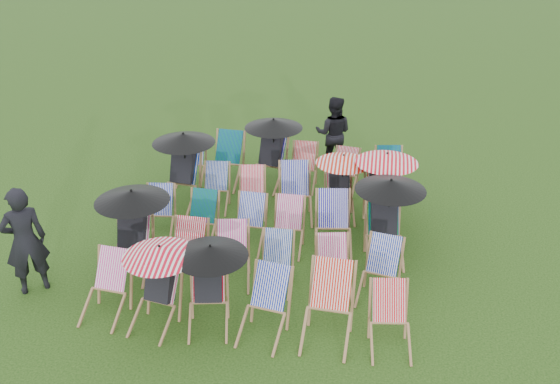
% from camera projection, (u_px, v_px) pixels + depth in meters
% --- Properties ---
extents(ground, '(100.00, 100.00, 0.00)m').
position_uv_depth(ground, '(267.00, 247.00, 10.82)').
color(ground, black).
rests_on(ground, ground).
extents(deckchair_0, '(0.68, 0.89, 0.90)m').
position_uv_depth(deckchair_0, '(105.00, 288.00, 8.98)').
color(deckchair_0, '#936B45').
rests_on(deckchair_0, ground).
extents(deckchair_1, '(1.05, 1.12, 1.24)m').
position_uv_depth(deckchair_1, '(157.00, 285.00, 8.70)').
color(deckchair_1, '#936B45').
rests_on(deckchair_1, ground).
extents(deckchair_2, '(1.05, 1.14, 1.25)m').
position_uv_depth(deckchair_2, '(209.00, 285.00, 8.69)').
color(deckchair_2, '#936B45').
rests_on(deckchair_2, ground).
extents(deckchair_3, '(0.75, 0.94, 0.93)m').
position_uv_depth(deckchair_3, '(264.00, 307.00, 8.57)').
color(deckchair_3, '#936B45').
rests_on(deckchair_3, ground).
extents(deckchair_4, '(0.73, 0.98, 1.02)m').
position_uv_depth(deckchair_4, '(328.00, 308.00, 8.48)').
color(deckchair_4, '#936B45').
rests_on(deckchair_4, ground).
extents(deckchair_5, '(0.67, 0.86, 0.86)m').
position_uv_depth(deckchair_5, '(391.00, 321.00, 8.35)').
color(deckchair_5, '#936B45').
rests_on(deckchair_5, ground).
extents(deckchair_6, '(1.18, 1.24, 1.40)m').
position_uv_depth(deckchair_6, '(131.00, 231.00, 9.87)').
color(deckchair_6, '#936B45').
rests_on(deckchair_6, ground).
extents(deckchair_7, '(0.63, 0.87, 0.92)m').
position_uv_depth(deckchair_7, '(186.00, 255.00, 9.75)').
color(deckchair_7, '#936B45').
rests_on(deckchair_7, ground).
extents(deckchair_8, '(0.72, 0.91, 0.89)m').
position_uv_depth(deckchair_8, '(232.00, 256.00, 9.74)').
color(deckchair_8, '#936B45').
rests_on(deckchair_8, ground).
extents(deckchair_9, '(0.56, 0.77, 0.82)m').
position_uv_depth(deckchair_9, '(276.00, 263.00, 9.62)').
color(deckchair_9, '#936B45').
rests_on(deckchair_9, ground).
extents(deckchair_10, '(0.71, 0.88, 0.85)m').
position_uv_depth(deckchair_10, '(334.00, 269.00, 9.45)').
color(deckchair_10, '#936B45').
rests_on(deckchair_10, ground).
extents(deckchair_11, '(0.73, 0.91, 0.89)m').
position_uv_depth(deckchair_11, '(380.00, 272.00, 9.35)').
color(deckchair_11, '#936B45').
rests_on(deckchair_11, ground).
extents(deckchair_12, '(0.64, 0.83, 0.84)m').
position_uv_depth(deckchair_12, '(158.00, 213.00, 11.01)').
color(deckchair_12, '#936B45').
rests_on(deckchair_12, ground).
extents(deckchair_13, '(0.61, 0.82, 0.86)m').
position_uv_depth(deckchair_13, '(200.00, 220.00, 10.78)').
color(deckchair_13, '#936B45').
rests_on(deckchair_13, ground).
extents(deckchair_14, '(0.59, 0.81, 0.85)m').
position_uv_depth(deckchair_14, '(248.00, 224.00, 10.67)').
color(deckchair_14, '#936B45').
rests_on(deckchair_14, ground).
extents(deckchair_15, '(0.57, 0.79, 0.86)m').
position_uv_depth(deckchair_15, '(287.00, 227.00, 10.59)').
color(deckchair_15, '#936B45').
rests_on(deckchair_15, ground).
extents(deckchair_16, '(0.77, 0.98, 0.98)m').
position_uv_depth(deckchair_16, '(334.00, 226.00, 10.50)').
color(deckchair_16, '#936B45').
rests_on(deckchair_16, ground).
extents(deckchair_17, '(1.16, 1.25, 1.38)m').
position_uv_depth(deckchair_17, '(386.00, 218.00, 10.24)').
color(deckchair_17, '#936B45').
rests_on(deckchair_17, ground).
extents(deckchair_18, '(1.20, 1.26, 1.42)m').
position_uv_depth(deckchair_18, '(181.00, 168.00, 11.94)').
color(deckchair_18, '#936B45').
rests_on(deckchair_18, ground).
extents(deckchair_19, '(0.60, 0.79, 0.82)m').
position_uv_depth(deckchair_19, '(215.00, 188.00, 11.92)').
color(deckchair_19, '#936B45').
rests_on(deckchair_19, ground).
extents(deckchair_20, '(0.66, 0.84, 0.83)m').
position_uv_depth(deckchair_20, '(252.00, 193.00, 11.75)').
color(deckchair_20, '#936B45').
rests_on(deckchair_20, ground).
extents(deckchair_21, '(0.80, 1.00, 0.98)m').
position_uv_depth(deckchair_21, '(295.00, 193.00, 11.55)').
color(deckchair_21, '#936B45').
rests_on(deckchair_21, ground).
extents(deckchair_22, '(1.02, 1.10, 1.20)m').
position_uv_depth(deckchair_22, '(341.00, 186.00, 11.52)').
color(deckchair_22, '#936B45').
rests_on(deckchair_22, ground).
extents(deckchair_23, '(1.13, 1.22, 1.34)m').
position_uv_depth(deckchair_23, '(383.00, 188.00, 11.27)').
color(deckchair_23, '#936B45').
rests_on(deckchair_23, ground).
extents(deckchair_24, '(0.61, 0.82, 0.86)m').
position_uv_depth(deckchair_24, '(191.00, 162.00, 12.95)').
color(deckchair_24, '#936B45').
rests_on(deckchair_24, ground).
extents(deckchair_25, '(0.74, 0.98, 1.02)m').
position_uv_depth(deckchair_25, '(225.00, 160.00, 12.83)').
color(deckchair_25, '#936B45').
rests_on(deckchair_25, ground).
extents(deckchair_26, '(1.18, 1.26, 1.40)m').
position_uv_depth(deckchair_26, '(270.00, 151.00, 12.69)').
color(deckchair_26, '#936B45').
rests_on(deckchair_26, ground).
extents(deckchair_27, '(0.59, 0.81, 0.86)m').
position_uv_depth(deckchair_27, '(303.00, 168.00, 12.71)').
color(deckchair_27, '#936B45').
rests_on(deckchair_27, ground).
extents(deckchair_28, '(0.66, 0.84, 0.84)m').
position_uv_depth(deckchair_28, '(344.00, 173.00, 12.52)').
color(deckchair_28, '#936B45').
rests_on(deckchair_28, ground).
extents(deckchair_29, '(0.73, 0.92, 0.91)m').
position_uv_depth(deckchair_29, '(390.00, 174.00, 12.38)').
color(deckchair_29, '#936B45').
rests_on(deckchair_29, ground).
extents(person_left, '(0.77, 0.73, 1.76)m').
position_uv_depth(person_left, '(25.00, 241.00, 9.32)').
color(person_left, black).
rests_on(person_left, ground).
extents(person_rear, '(0.82, 0.65, 1.64)m').
position_uv_depth(person_rear, '(333.00, 133.00, 13.34)').
color(person_rear, black).
rests_on(person_rear, ground).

